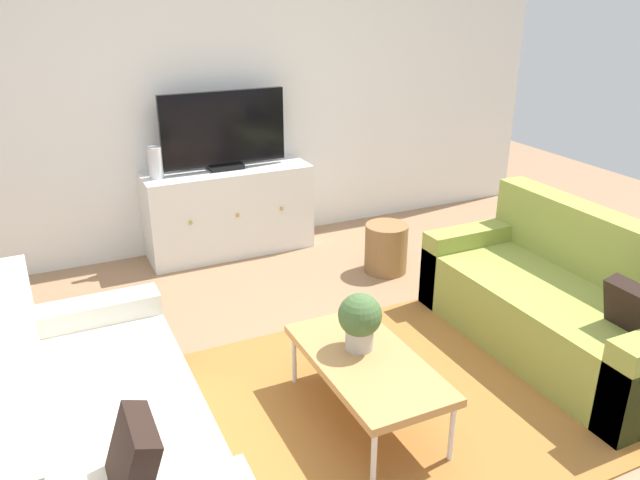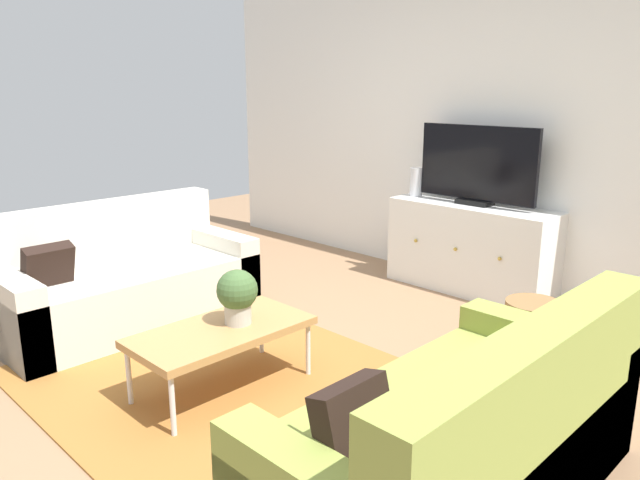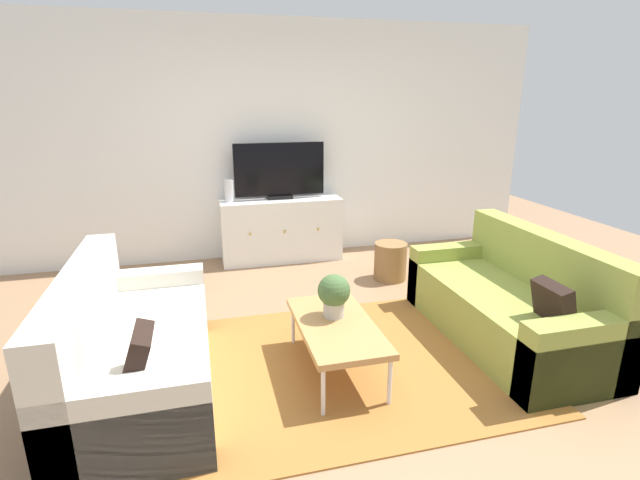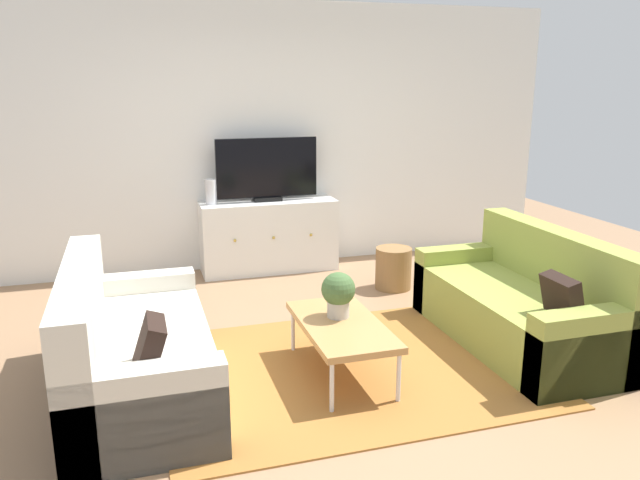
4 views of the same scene
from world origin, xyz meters
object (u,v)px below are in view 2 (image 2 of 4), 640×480
flat_screen_tv (477,165)px  wicker_basket (532,332)px  couch_right_side (470,446)px  coffee_table (222,333)px  glass_vase (416,182)px  couch_left_side (121,284)px  tv_console (470,248)px  potted_plant (237,294)px

flat_screen_tv → wicker_basket: 1.62m
flat_screen_tv → wicker_basket: size_ratio=2.61×
couch_right_side → flat_screen_tv: size_ratio=1.71×
couch_right_side → coffee_table: size_ratio=1.77×
coffee_table → wicker_basket: 1.89m
glass_vase → wicker_basket: size_ratio=0.63×
couch_left_side → flat_screen_tv: bearing=59.2°
couch_left_side → couch_right_side: size_ratio=1.00×
flat_screen_tv → glass_vase: flat_screen_tv is taller
couch_left_side → coffee_table: (1.37, -0.11, 0.06)m
couch_left_side → glass_vase: glass_vase is taller
couch_left_side → flat_screen_tv: 2.89m
flat_screen_tv → glass_vase: 0.61m
tv_console → wicker_basket: tv_console is taller
flat_screen_tv → glass_vase: (-0.57, -0.02, -0.19)m
couch_left_side → potted_plant: size_ratio=5.65×
wicker_basket → glass_vase: bearing=149.6°
glass_vase → wicker_basket: glass_vase is taller
coffee_table → potted_plant: size_ratio=3.19×
coffee_table → flat_screen_tv: flat_screen_tv is taller
coffee_table → wicker_basket: wicker_basket is taller
tv_console → wicker_basket: (1.00, -0.92, -0.17)m
wicker_basket → flat_screen_tv: bearing=136.7°
tv_console → glass_vase: glass_vase is taller
tv_console → flat_screen_tv: (0.00, 0.02, 0.68)m
coffee_table → glass_vase: glass_vase is taller
couch_left_side → wicker_basket: (2.43, 1.45, -0.09)m
coffee_table → potted_plant: (0.01, 0.11, 0.20)m
couch_left_side → tv_console: size_ratio=1.27×
couch_left_side → coffee_table: bearing=-4.5°
potted_plant → glass_vase: 2.45m
potted_plant → tv_console: tv_console is taller
flat_screen_tv → wicker_basket: bearing=-43.3°
flat_screen_tv → tv_console: bearing=-90.0°
couch_left_side → flat_screen_tv: size_ratio=1.71×
couch_left_side → potted_plant: 1.41m
couch_left_side → tv_console: (1.42, 2.37, 0.08)m
glass_vase → wicker_basket: (1.57, -0.92, -0.66)m
coffee_table → wicker_basket: (1.06, 1.56, -0.15)m
couch_right_side → potted_plant: size_ratio=5.65×
coffee_table → flat_screen_tv: (0.06, 2.50, 0.70)m
couch_left_side → wicker_basket: size_ratio=4.45×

